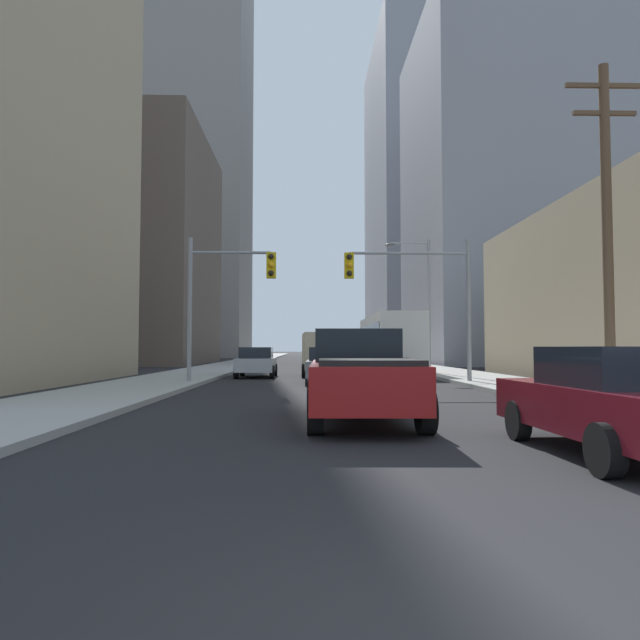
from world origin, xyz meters
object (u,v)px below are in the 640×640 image
object	(u,v)px
city_bus	(389,341)
sedan_grey	(329,365)
cargo_van_beige	(322,352)
sedan_white	(318,357)
pickup_truck_red	(360,375)
sedan_silver	(257,362)
sedan_maroon	(616,400)
traffic_signal_near_right	(414,284)
traffic_signal_near_left	(227,286)

from	to	relation	value
city_bus	sedan_grey	bearing A→B (deg)	-110.86
cargo_van_beige	sedan_white	size ratio (longest dim) A/B	1.25
pickup_truck_red	sedan_grey	bearing A→B (deg)	90.84
sedan_grey	sedan_silver	distance (m)	6.21
city_bus	pickup_truck_red	xyz separation A→B (m)	(-3.96, -22.77, -1.00)
pickup_truck_red	sedan_maroon	world-z (taller)	pickup_truck_red
cargo_van_beige	pickup_truck_red	bearing A→B (deg)	-89.20
pickup_truck_red	traffic_signal_near_right	xyz separation A→B (m)	(3.31, 11.43, 3.18)
sedan_silver	city_bus	bearing A→B (deg)	36.94
cargo_van_beige	sedan_maroon	xyz separation A→B (m)	(3.46, -22.05, -0.52)
cargo_van_beige	traffic_signal_near_left	bearing A→B (deg)	-121.21
sedan_white	city_bus	bearing A→B (deg)	-61.68
pickup_truck_red	traffic_signal_near_right	distance (m)	12.32
cargo_van_beige	sedan_silver	size ratio (longest dim) A/B	1.26
sedan_maroon	traffic_signal_near_right	bearing A→B (deg)	89.60
cargo_van_beige	sedan_white	bearing A→B (deg)	89.69
pickup_truck_red	cargo_van_beige	world-z (taller)	cargo_van_beige
sedan_maroon	sedan_grey	xyz separation A→B (m)	(-3.38, 15.78, 0.00)
city_bus	traffic_signal_near_left	xyz separation A→B (m)	(-8.31, -11.35, 2.10)
cargo_van_beige	sedan_grey	size ratio (longest dim) A/B	1.24
cargo_van_beige	sedan_grey	distance (m)	6.29
city_bus	sedan_grey	world-z (taller)	city_bus
pickup_truck_red	city_bus	bearing A→B (deg)	80.12
sedan_maroon	city_bus	bearing A→B (deg)	88.37
pickup_truck_red	cargo_van_beige	xyz separation A→B (m)	(-0.25, 18.18, 0.35)
city_bus	pickup_truck_red	world-z (taller)	city_bus
sedan_grey	sedan_silver	world-z (taller)	same
sedan_silver	traffic_signal_near_right	distance (m)	9.54
cargo_van_beige	traffic_signal_near_left	world-z (taller)	traffic_signal_near_left
city_bus	sedan_maroon	xyz separation A→B (m)	(-0.76, -26.65, -1.16)
traffic_signal_near_left	traffic_signal_near_right	world-z (taller)	same
sedan_grey	sedan_white	size ratio (longest dim) A/B	1.01
city_bus	sedan_silver	distance (m)	9.56
city_bus	sedan_silver	bearing A→B (deg)	-143.06
sedan_grey	sedan_silver	bearing A→B (deg)	123.72
sedan_grey	sedan_white	bearing A→B (deg)	90.04
city_bus	sedan_white	xyz separation A→B (m)	(-4.15, 7.71, -1.16)
sedan_grey	traffic_signal_near_left	size ratio (longest dim) A/B	0.71
pickup_truck_red	cargo_van_beige	bearing A→B (deg)	90.80
sedan_maroon	sedan_silver	world-z (taller)	same
sedan_maroon	traffic_signal_near_left	world-z (taller)	traffic_signal_near_left
cargo_van_beige	sedan_maroon	size ratio (longest dim) A/B	1.24
traffic_signal_near_right	sedan_silver	bearing A→B (deg)	140.86
city_bus	sedan_maroon	distance (m)	26.68
sedan_silver	traffic_signal_near_right	bearing A→B (deg)	-39.14
pickup_truck_red	traffic_signal_near_left	xyz separation A→B (m)	(-4.34, 11.43, 3.10)
sedan_maroon	traffic_signal_near_right	distance (m)	15.66
city_bus	sedan_silver	world-z (taller)	city_bus
cargo_van_beige	sedan_silver	distance (m)	3.58
sedan_grey	traffic_signal_near_right	size ratio (longest dim) A/B	0.71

